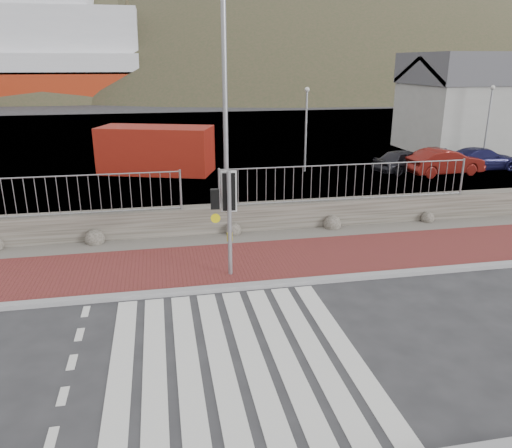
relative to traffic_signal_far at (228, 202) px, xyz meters
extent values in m
plane|color=#28282B|center=(-0.40, -3.78, -2.01)|extent=(220.00, 220.00, 0.00)
cube|color=maroon|center=(-0.40, 0.72, -1.97)|extent=(40.00, 3.00, 0.08)
cube|color=gray|center=(-0.40, -0.78, -1.96)|extent=(40.00, 0.25, 0.12)
cube|color=silver|center=(-2.50, -3.78, -2.01)|extent=(0.42, 5.60, 0.01)
cube|color=silver|center=(-1.90, -3.78, -2.01)|extent=(0.42, 5.60, 0.01)
cube|color=silver|center=(-1.30, -3.78, -2.01)|extent=(0.42, 5.60, 0.01)
cube|color=silver|center=(-0.70, -3.78, -2.01)|extent=(0.42, 5.60, 0.01)
cube|color=silver|center=(-0.10, -3.78, -2.01)|extent=(0.42, 5.60, 0.01)
cube|color=silver|center=(0.50, -3.78, -2.01)|extent=(0.42, 5.60, 0.01)
cube|color=silver|center=(1.10, -3.78, -2.01)|extent=(0.42, 5.60, 0.01)
cube|color=silver|center=(1.70, -3.78, -2.01)|extent=(0.42, 5.60, 0.01)
cube|color=#59544C|center=(-0.40, 2.72, -1.98)|extent=(40.00, 1.50, 0.06)
cube|color=#464239|center=(-0.40, 3.52, -1.56)|extent=(40.00, 0.60, 0.90)
cylinder|color=gray|center=(-5.20, 3.37, 0.09)|extent=(8.40, 0.04, 0.04)
cylinder|color=gray|center=(-1.00, 3.37, -0.51)|extent=(0.07, 0.07, 1.20)
cylinder|color=gray|center=(4.40, 3.37, 0.09)|extent=(8.40, 0.04, 0.04)
cylinder|color=gray|center=(0.20, 3.37, -0.51)|extent=(0.07, 0.07, 1.20)
cylinder|color=gray|center=(8.60, 3.37, -0.51)|extent=(0.07, 0.07, 1.20)
cube|color=#4C4C4F|center=(-0.40, 24.12, -2.01)|extent=(120.00, 40.00, 0.50)
cube|color=#3F4C54|center=(-0.40, 59.12, -2.01)|extent=(220.00, 50.00, 0.05)
cube|color=silver|center=(-18.40, 64.12, 6.99)|extent=(30.00, 12.00, 6.00)
cube|color=#9E9E99|center=(19.60, 16.12, -0.01)|extent=(12.00, 6.00, 4.00)
cube|color=#4C4C51|center=(19.60, 16.12, 2.89)|extent=(12.20, 6.20, 1.80)
ellipsoid|color=#313821|center=(-15.40, 84.12, -22.01)|extent=(106.40, 68.40, 76.00)
ellipsoid|color=#313821|center=(29.60, 84.12, -28.01)|extent=(140.00, 90.00, 100.00)
ellipsoid|color=#313821|center=(74.60, 84.12, -22.01)|extent=(112.00, 72.00, 80.00)
cylinder|color=gray|center=(0.04, 0.00, -0.62)|extent=(0.11, 0.11, 2.78)
cube|color=#C8B70B|center=(0.04, 0.00, -0.97)|extent=(0.15, 0.09, 0.22)
cube|color=black|center=(0.04, 0.00, 0.22)|extent=(0.42, 0.28, 1.04)
sphere|color=#0CE53F|center=(0.04, 0.00, -0.08)|extent=(0.15, 0.15, 0.15)
cube|color=black|center=(-0.31, 0.03, 0.07)|extent=(0.23, 0.18, 0.50)
cylinder|color=gray|center=(0.56, 4.32, 2.54)|extent=(0.16, 0.16, 9.10)
cube|color=maroon|center=(-1.72, 13.30, -0.88)|extent=(5.87, 3.89, 2.26)
imported|color=black|center=(10.46, 10.96, -1.43)|extent=(3.64, 2.20, 1.16)
imported|color=#5A110C|center=(12.06, 10.07, -1.38)|extent=(3.98, 1.73, 1.27)
imported|color=#13133C|center=(14.59, 10.79, -1.45)|extent=(3.96, 1.83, 1.12)
camera|label=1|loc=(-1.59, -11.75, 3.29)|focal=35.00mm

